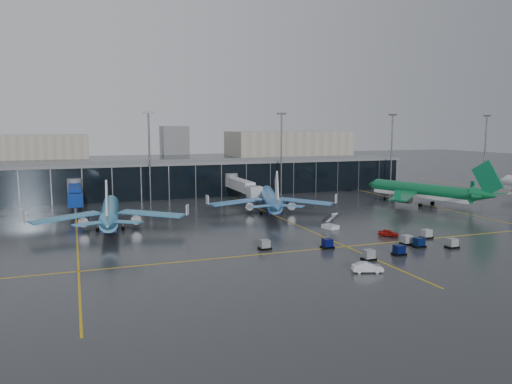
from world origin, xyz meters
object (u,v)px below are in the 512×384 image
object	(u,v)px
service_van_red	(388,233)
mobile_airstair	(330,225)
service_van_white	(367,267)
airliner_klm_near	(271,191)
baggage_carts	(384,244)
airliner_aer_lingus	(421,182)
airliner_arkefly	(110,202)

from	to	relation	value
service_van_red	mobile_airstair	bearing A→B (deg)	78.98
mobile_airstair	service_van_red	size ratio (longest dim) A/B	0.93
mobile_airstair	service_van_white	xyz separation A→B (m)	(-10.25, -30.07, -0.02)
service_van_white	airliner_klm_near	bearing A→B (deg)	11.75
baggage_carts	airliner_aer_lingus	bearing A→B (deg)	45.39
airliner_arkefly	service_van_white	size ratio (longest dim) A/B	8.15
service_van_white	baggage_carts	bearing A→B (deg)	-25.30
service_van_white	mobile_airstair	bearing A→B (deg)	-1.06
airliner_arkefly	service_van_red	distance (m)	56.79
airliner_arkefly	airliner_klm_near	bearing A→B (deg)	14.99
baggage_carts	service_van_red	size ratio (longest dim) A/B	8.80
airliner_aer_lingus	mobile_airstair	distance (m)	43.86
airliner_klm_near	baggage_carts	size ratio (longest dim) A/B	1.06
baggage_carts	service_van_red	xyz separation A→B (m)	(6.60, 8.08, -0.09)
airliner_aer_lingus	airliner_arkefly	bearing A→B (deg)	166.34
service_van_red	service_van_white	distance (m)	26.00
service_van_red	baggage_carts	bearing A→B (deg)	-173.64
airliner_aer_lingus	baggage_carts	bearing A→B (deg)	-151.73
airliner_aer_lingus	mobile_airstair	bearing A→B (deg)	-169.67
airliner_klm_near	service_van_white	size ratio (longest dim) A/B	8.07
baggage_carts	service_van_red	world-z (taller)	baggage_carts
airliner_aer_lingus	mobile_airstair	world-z (taller)	airliner_aer_lingus
airliner_arkefly	airliner_klm_near	world-z (taller)	airliner_arkefly
baggage_carts	service_van_white	xyz separation A→B (m)	(-10.63, -11.38, -0.01)
airliner_arkefly	airliner_aer_lingus	world-z (taller)	airliner_aer_lingus
baggage_carts	mobile_airstair	size ratio (longest dim) A/B	9.45
airliner_klm_near	service_van_white	distance (m)	52.45
service_van_red	service_van_white	bearing A→B (deg)	-175.93
mobile_airstair	service_van_white	bearing A→B (deg)	-123.07
airliner_arkefly	mobile_airstair	distance (m)	46.21
airliner_klm_near	baggage_carts	bearing A→B (deg)	-65.56
airliner_aer_lingus	service_van_white	size ratio (longest dim) A/B	9.01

